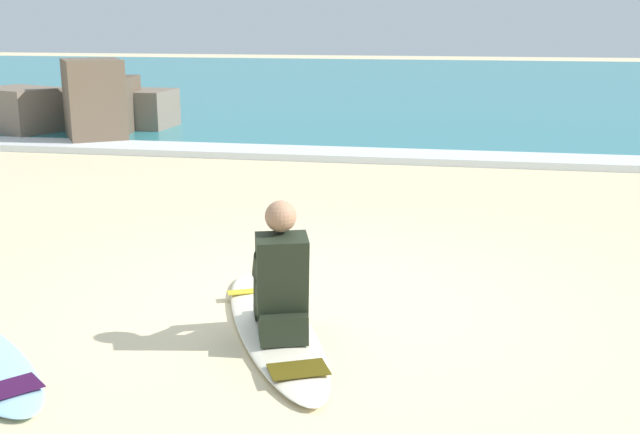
# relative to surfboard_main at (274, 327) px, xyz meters

# --- Properties ---
(ground_plane) EXTENTS (80.00, 80.00, 0.00)m
(ground_plane) POSITION_rel_surfboard_main_xyz_m (0.22, 0.59, -0.04)
(ground_plane) COLOR beige
(sea) EXTENTS (80.00, 28.00, 0.10)m
(sea) POSITION_rel_surfboard_main_xyz_m (0.22, 20.77, 0.01)
(sea) COLOR teal
(sea) RESTS_ON ground
(breaking_foam) EXTENTS (80.00, 0.90, 0.11)m
(breaking_foam) POSITION_rel_surfboard_main_xyz_m (0.22, 7.07, 0.02)
(breaking_foam) COLOR white
(breaking_foam) RESTS_ON ground
(surfboard_main) EXTENTS (1.50, 2.44, 0.08)m
(surfboard_main) POSITION_rel_surfboard_main_xyz_m (0.00, 0.00, 0.00)
(surfboard_main) COLOR #EFE5C6
(surfboard_main) RESTS_ON ground
(surfer_seated) EXTENTS (0.54, 0.77, 0.95)m
(surfer_seated) POSITION_rel_surfboard_main_xyz_m (0.10, -0.17, 0.40)
(surfer_seated) COLOR black
(surfer_seated) RESTS_ON surfboard_main
(rock_outcrop_distant) EXTENTS (3.46, 2.79, 1.47)m
(rock_outcrop_distant) POSITION_rel_surfboard_main_xyz_m (-5.56, 8.34, 0.51)
(rock_outcrop_distant) COLOR brown
(rock_outcrop_distant) RESTS_ON ground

